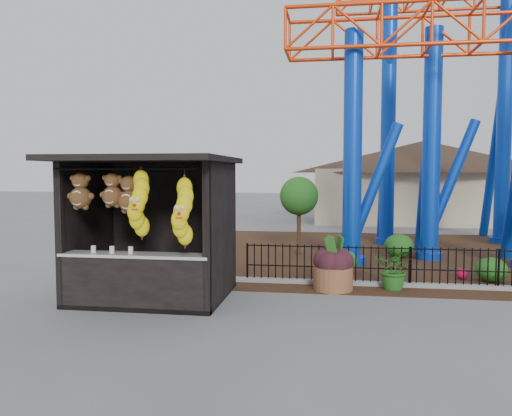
# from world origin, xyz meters

# --- Properties ---
(ground) EXTENTS (120.00, 120.00, 0.00)m
(ground) POSITION_xyz_m (0.00, 0.00, 0.00)
(ground) COLOR slate
(ground) RESTS_ON ground
(mulch_bed) EXTENTS (18.00, 12.00, 0.02)m
(mulch_bed) POSITION_xyz_m (4.00, 8.00, 0.01)
(mulch_bed) COLOR #331E11
(mulch_bed) RESTS_ON ground
(curb) EXTENTS (18.00, 0.18, 0.12)m
(curb) POSITION_xyz_m (4.00, 3.00, 0.06)
(curb) COLOR gray
(curb) RESTS_ON ground
(prize_booth) EXTENTS (3.50, 3.40, 3.12)m
(prize_booth) POSITION_xyz_m (-2.99, 0.91, 1.52)
(prize_booth) COLOR black
(prize_booth) RESTS_ON ground
(picket_fence) EXTENTS (12.20, 0.06, 1.00)m
(picket_fence) POSITION_xyz_m (4.90, 3.00, 0.50)
(picket_fence) COLOR black
(picket_fence) RESTS_ON ground
(roller_coaster) EXTENTS (11.00, 6.37, 10.82)m
(roller_coaster) POSITION_xyz_m (5.12, 8.23, 6.44)
(roller_coaster) COLOR #0B3BC1
(roller_coaster) RESTS_ON ground
(terracotta_planter) EXTENTS (1.01, 1.01, 0.57)m
(terracotta_planter) POSITION_xyz_m (0.95, 2.44, 0.29)
(terracotta_planter) COLOR brown
(terracotta_planter) RESTS_ON ground
(planter_foliage) EXTENTS (0.70, 0.70, 0.64)m
(planter_foliage) POSITION_xyz_m (0.95, 2.44, 0.89)
(planter_foliage) COLOR black
(planter_foliage) RESTS_ON terracotta_planter
(potted_plant) EXTENTS (1.10, 1.02, 1.00)m
(potted_plant) POSITION_xyz_m (2.40, 2.70, 0.50)
(potted_plant) COLOR #264F17
(potted_plant) RESTS_ON ground
(landscaping) EXTENTS (8.81, 4.31, 0.77)m
(landscaping) POSITION_xyz_m (3.92, 5.64, 0.33)
(landscaping) COLOR #215819
(landscaping) RESTS_ON mulch_bed
(pavilion) EXTENTS (15.00, 15.00, 4.80)m
(pavilion) POSITION_xyz_m (6.00, 20.00, 3.07)
(pavilion) COLOR #BFAD8C
(pavilion) RESTS_ON ground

